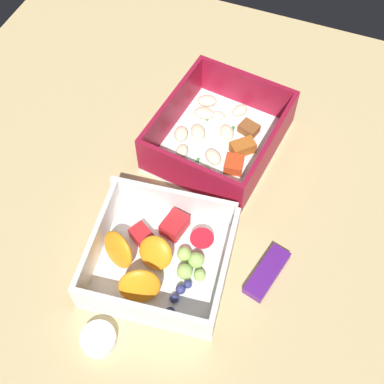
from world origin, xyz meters
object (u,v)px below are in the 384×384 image
fruit_bowl (160,258)px  paper_cup_liner (98,339)px  pasta_container (218,136)px  candy_bar (267,273)px

fruit_bowl → paper_cup_liner: bearing=-13.4°
fruit_bowl → paper_cup_liner: 11.20cm
pasta_container → paper_cup_liner: bearing=1.7°
pasta_container → fruit_bowl: size_ratio=1.09×
pasta_container → fruit_bowl: (19.26, -0.12, -0.14)cm
pasta_container → candy_bar: (15.95, 11.94, -1.37)cm
candy_bar → paper_cup_liner: size_ratio=1.81×
pasta_container → candy_bar: 19.98cm
fruit_bowl → candy_bar: bearing=105.3°
paper_cup_liner → pasta_container: bearing=174.9°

